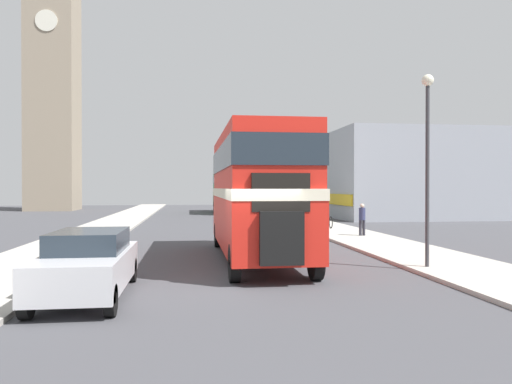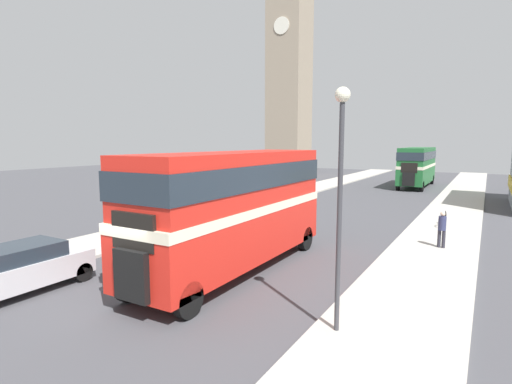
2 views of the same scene
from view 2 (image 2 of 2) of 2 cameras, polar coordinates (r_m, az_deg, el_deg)
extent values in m
plane|color=#47474C|center=(12.59, -16.50, -15.17)|extent=(120.00, 120.00, 0.00)
cube|color=#B7B2A8|center=(9.35, 16.04, -23.06)|extent=(3.50, 120.00, 0.12)
cube|color=#B7B2A8|center=(17.88, -31.72, -9.04)|extent=(3.50, 120.00, 0.12)
cube|color=red|center=(14.73, -3.03, -6.12)|extent=(2.51, 9.67, 1.71)
cube|color=beige|center=(14.53, -3.05, -2.25)|extent=(2.54, 9.72, 0.31)
cube|color=red|center=(14.39, -3.08, 2.01)|extent=(2.46, 9.48, 1.86)
cube|color=#232D38|center=(14.38, -3.08, 2.38)|extent=(2.54, 9.58, 0.84)
cube|color=black|center=(11.12, -17.40, -11.36)|extent=(1.13, 0.20, 1.36)
cube|color=black|center=(10.90, -17.10, -5.42)|extent=(1.51, 0.12, 0.99)
cylinder|color=black|center=(12.73, -17.62, -12.51)|extent=(0.28, 1.02, 1.02)
cylinder|color=black|center=(11.26, -9.70, -14.91)|extent=(0.28, 1.02, 1.02)
cylinder|color=black|center=(18.73, 0.72, -5.81)|extent=(0.28, 1.02, 1.02)
cylinder|color=black|center=(17.77, 7.04, -6.58)|extent=(0.28, 1.02, 1.02)
cube|color=#1E602D|center=(45.09, 21.98, 2.30)|extent=(2.45, 9.60, 1.60)
cube|color=beige|center=(45.03, 22.03, 3.49)|extent=(2.48, 9.64, 0.29)
cube|color=#1E602D|center=(44.98, 22.09, 4.78)|extent=(2.40, 9.40, 1.74)
cube|color=#232D38|center=(44.98, 22.10, 4.89)|extent=(2.48, 9.50, 0.78)
cube|color=black|center=(40.27, 20.95, 1.70)|extent=(1.10, 0.20, 1.28)
cube|color=black|center=(40.32, 21.05, 3.25)|extent=(1.47, 0.12, 0.93)
cylinder|color=black|center=(41.42, 19.63, 0.94)|extent=(0.28, 1.02, 1.02)
cylinder|color=black|center=(41.08, 22.61, 0.75)|extent=(0.28, 1.02, 1.02)
cylinder|color=black|center=(49.13, 21.34, 1.78)|extent=(0.28, 1.02, 1.02)
cylinder|color=black|center=(48.85, 23.86, 1.63)|extent=(0.28, 1.02, 1.02)
cube|color=silver|center=(14.69, -31.21, -9.92)|extent=(1.77, 4.54, 0.76)
cube|color=#232D38|center=(14.61, -30.74, -7.45)|extent=(1.56, 2.36, 0.48)
cylinder|color=black|center=(16.31, -26.79, -9.28)|extent=(0.20, 0.64, 0.64)
cylinder|color=black|center=(15.06, -23.47, -10.44)|extent=(0.20, 0.64, 0.64)
cylinder|color=#282833|center=(19.36, 24.69, -6.07)|extent=(0.15, 0.15, 0.78)
cylinder|color=#282833|center=(19.34, 25.22, -6.10)|extent=(0.15, 0.15, 0.78)
cylinder|color=navy|center=(19.21, 25.07, -4.06)|extent=(0.32, 0.32, 0.62)
sphere|color=beige|center=(19.14, 25.13, -2.85)|extent=(0.21, 0.21, 0.21)
torus|color=black|center=(23.77, 25.20, -3.81)|extent=(0.05, 0.71, 0.71)
torus|color=black|center=(24.80, 25.42, -3.39)|extent=(0.05, 0.71, 0.71)
cylinder|color=black|center=(24.26, 25.33, -3.25)|extent=(0.04, 1.06, 0.34)
cylinder|color=black|center=(24.61, 25.42, -2.95)|extent=(0.04, 0.04, 0.43)
cylinder|color=#38383D|center=(9.72, 11.81, -3.99)|extent=(0.12, 0.12, 5.50)
sphere|color=#EFEACC|center=(9.60, 12.27, 13.43)|extent=(0.36, 0.36, 0.36)
cube|color=gray|center=(58.82, 4.75, 14.61)|extent=(5.07, 5.07, 24.67)
cylinder|color=silver|center=(58.12, 3.65, 22.65)|extent=(2.28, 0.10, 2.28)
cube|color=gold|center=(34.50, 32.68, 0.83)|extent=(0.12, 9.26, 0.87)
camera|label=1|loc=(11.68, -85.92, -10.41)|focal=35.00mm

